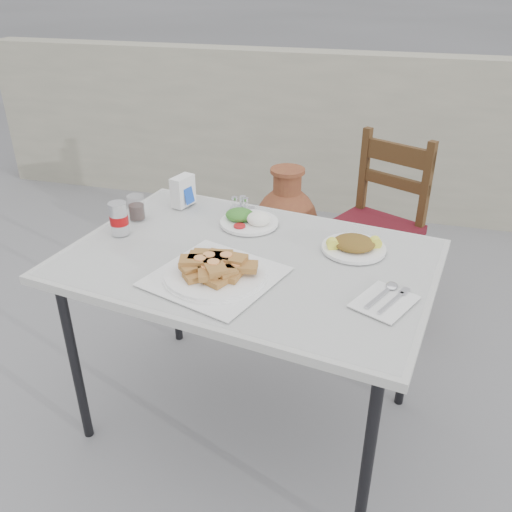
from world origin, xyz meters
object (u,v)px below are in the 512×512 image
(cafe_table, at_px, (248,269))
(condiment_caddy, at_px, (241,206))
(chair, at_px, (376,226))
(terracotta_urn, at_px, (286,226))
(soda_can, at_px, (119,218))
(napkin_holder, at_px, (183,191))
(salad_rice_plate, at_px, (249,219))
(salad_chopped_plate, at_px, (354,245))
(pide_plate, at_px, (215,268))
(cola_glass, at_px, (136,209))

(cafe_table, xyz_separation_m, condiment_caddy, (-0.14, 0.38, 0.08))
(chair, bearing_deg, terracotta_urn, -178.12)
(soda_can, height_order, napkin_holder, napkin_holder)
(napkin_holder, height_order, terracotta_urn, napkin_holder)
(cafe_table, xyz_separation_m, salad_rice_plate, (-0.07, 0.27, 0.08))
(condiment_caddy, xyz_separation_m, chair, (0.56, 0.66, -0.33))
(salad_chopped_plate, relative_size, chair, 0.25)
(terracotta_urn, bearing_deg, cafe_table, -84.30)
(salad_chopped_plate, bearing_deg, terracotta_urn, 113.69)
(salad_rice_plate, bearing_deg, condiment_caddy, 119.98)
(soda_can, xyz_separation_m, chair, (0.96, 1.00, -0.37))
(salad_rice_plate, bearing_deg, salad_chopped_plate, -14.64)
(pide_plate, xyz_separation_m, terracotta_urn, (-0.06, 1.47, -0.53))
(salad_chopped_plate, bearing_deg, condiment_caddy, 155.83)
(cafe_table, distance_m, terracotta_urn, 1.37)
(soda_can, xyz_separation_m, cola_glass, (0.00, 0.15, -0.02))
(cafe_table, bearing_deg, cola_glass, 160.16)
(soda_can, distance_m, chair, 1.44)
(salad_chopped_plate, bearing_deg, cola_glass, 177.23)
(chair, distance_m, terracotta_urn, 0.63)
(salad_chopped_plate, relative_size, terracotta_urn, 0.35)
(cola_glass, relative_size, condiment_caddy, 1.01)
(cafe_table, height_order, terracotta_urn, cafe_table)
(condiment_caddy, bearing_deg, chair, 49.94)
(condiment_caddy, bearing_deg, pide_plate, -82.65)
(soda_can, relative_size, cola_glass, 1.28)
(pide_plate, height_order, salad_rice_plate, pide_plate)
(cola_glass, bearing_deg, pide_plate, -37.87)
(chair, height_order, terracotta_urn, chair)
(chair, bearing_deg, salad_rice_plate, -96.20)
(soda_can, bearing_deg, salad_rice_plate, 25.20)
(salad_chopped_plate, relative_size, cola_glass, 2.37)
(chair, bearing_deg, pide_plate, -85.54)
(pide_plate, bearing_deg, chair, 68.24)
(cafe_table, relative_size, condiment_caddy, 14.44)
(pide_plate, height_order, chair, chair)
(pide_plate, distance_m, terracotta_urn, 1.56)
(napkin_holder, height_order, condiment_caddy, napkin_holder)
(pide_plate, relative_size, soda_can, 3.83)
(cafe_table, xyz_separation_m, soda_can, (-0.54, 0.05, 0.12))
(pide_plate, relative_size, salad_chopped_plate, 2.07)
(soda_can, bearing_deg, terracotta_urn, 71.56)
(soda_can, height_order, cola_glass, soda_can)
(pide_plate, bearing_deg, soda_can, 155.06)
(napkin_holder, distance_m, chair, 1.13)
(cola_glass, height_order, napkin_holder, napkin_holder)
(cola_glass, bearing_deg, chair, 41.40)
(soda_can, distance_m, napkin_holder, 0.36)
(condiment_caddy, bearing_deg, napkin_holder, -179.90)
(salad_rice_plate, distance_m, condiment_caddy, 0.13)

